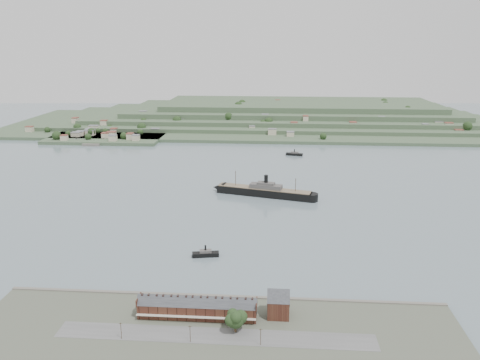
# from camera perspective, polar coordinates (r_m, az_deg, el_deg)

# --- Properties ---
(ground) EXTENTS (1400.00, 1400.00, 0.00)m
(ground) POSITION_cam_1_polar(r_m,az_deg,el_deg) (379.09, 0.35, -2.82)
(ground) COLOR slate
(ground) RESTS_ON ground
(near_shore) EXTENTS (220.00, 80.00, 2.60)m
(near_shore) POSITION_cam_1_polar(r_m,az_deg,el_deg) (212.05, -3.22, -19.40)
(near_shore) COLOR #4C5142
(near_shore) RESTS_ON ground
(terrace_row) EXTENTS (55.60, 9.80, 11.07)m
(terrace_row) POSITION_cam_1_polar(r_m,az_deg,el_deg) (225.51, -5.24, -15.26)
(terrace_row) COLOR #3F1F16
(terrace_row) RESTS_ON ground
(gabled_building) EXTENTS (10.40, 10.18, 14.09)m
(gabled_building) POSITION_cam_1_polar(r_m,az_deg,el_deg) (225.74, 4.69, -14.81)
(gabled_building) COLOR #3F1F16
(gabled_building) RESTS_ON ground
(far_peninsula) EXTENTS (760.00, 309.00, 30.00)m
(far_peninsula) POSITION_cam_1_polar(r_m,az_deg,el_deg) (758.69, 4.47, 7.81)
(far_peninsula) COLOR #364C32
(far_peninsula) RESTS_ON ground
(steamship) EXTENTS (90.65, 32.65, 22.13)m
(steamship) POSITION_cam_1_polar(r_m,az_deg,el_deg) (396.43, 2.62, -1.35)
(steamship) COLOR black
(steamship) RESTS_ON ground
(tugboat) EXTENTS (16.69, 7.02, 7.29)m
(tugboat) POSITION_cam_1_polar(r_m,az_deg,el_deg) (288.12, -4.22, -8.94)
(tugboat) COLOR black
(tugboat) RESTS_ON ground
(ferry_west) EXTENTS (19.26, 12.05, 7.02)m
(ferry_west) POSITION_cam_1_polar(r_m,az_deg,el_deg) (647.98, -19.33, 4.53)
(ferry_west) COLOR black
(ferry_west) RESTS_ON ground
(ferry_east) EXTENTS (19.79, 9.39, 7.16)m
(ferry_east) POSITION_cam_1_polar(r_m,az_deg,el_deg) (542.21, 6.64, 3.18)
(ferry_east) COLOR black
(ferry_east) RESTS_ON ground
(fig_tree) EXTENTS (9.90, 8.58, 11.05)m
(fig_tree) POSITION_cam_1_polar(r_m,az_deg,el_deg) (213.55, -0.51, -16.57)
(fig_tree) COLOR #3E2F1D
(fig_tree) RESTS_ON ground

